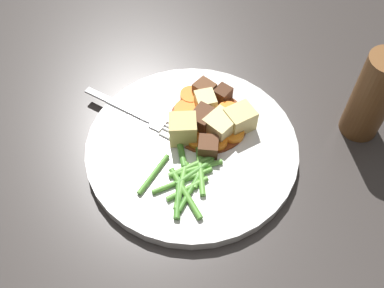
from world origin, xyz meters
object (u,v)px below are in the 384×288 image
at_px(meat_chunk_2, 223,94).
at_px(meat_chunk_1, 203,120).
at_px(carrot_slice_5, 228,113).
at_px(pepper_mill, 373,97).
at_px(potato_chunk_2, 220,126).
at_px(potato_chunk_3, 240,119).
at_px(potato_chunk_1, 205,103).
at_px(carrot_slice_4, 191,96).
at_px(carrot_slice_0, 182,119).
at_px(carrot_slice_1, 187,111).
at_px(carrot_slice_3, 232,133).
at_px(carrot_slice_2, 217,141).
at_px(meat_chunk_3, 208,147).
at_px(potato_chunk_0, 183,129).
at_px(carrot_slice_6, 198,139).
at_px(fork, 140,115).
at_px(meat_chunk_0, 203,90).
at_px(dinner_plate, 192,148).

bearing_deg(meat_chunk_2, meat_chunk_1, 161.50).
xyz_separation_m(carrot_slice_5, pepper_mill, (0.03, -0.18, 0.04)).
bearing_deg(meat_chunk_1, potato_chunk_2, -103.16).
bearing_deg(potato_chunk_3, potato_chunk_2, 124.34).
bearing_deg(potato_chunk_1, carrot_slice_4, 54.85).
bearing_deg(potato_chunk_2, carrot_slice_4, 43.43).
relative_size(carrot_slice_0, pepper_mill, 0.22).
bearing_deg(potato_chunk_3, carrot_slice_4, 63.35).
bearing_deg(meat_chunk_1, carrot_slice_1, 52.24).
xyz_separation_m(potato_chunk_3, meat_chunk_1, (-0.01, 0.05, -0.00)).
xyz_separation_m(potato_chunk_2, meat_chunk_1, (0.01, 0.03, -0.00)).
bearing_deg(meat_chunk_2, potato_chunk_3, -146.17).
distance_m(carrot_slice_1, meat_chunk_1, 0.03).
xyz_separation_m(carrot_slice_3, pepper_mill, (0.06, -0.17, 0.04)).
distance_m(carrot_slice_2, potato_chunk_1, 0.06).
bearing_deg(meat_chunk_3, carrot_slice_4, 24.98).
height_order(potato_chunk_0, potato_chunk_3, potato_chunk_0).
height_order(carrot_slice_2, meat_chunk_3, meat_chunk_3).
distance_m(carrot_slice_5, meat_chunk_3, 0.07).
bearing_deg(carrot_slice_4, carrot_slice_0, 175.85).
height_order(carrot_slice_1, potato_chunk_3, potato_chunk_3).
relative_size(carrot_slice_1, potato_chunk_2, 0.97).
bearing_deg(potato_chunk_2, carrot_slice_6, 126.05).
distance_m(carrot_slice_3, potato_chunk_2, 0.02).
bearing_deg(meat_chunk_3, carrot_slice_5, -13.88).
distance_m(carrot_slice_4, potato_chunk_1, 0.03).
bearing_deg(potato_chunk_3, meat_chunk_2, 33.83).
height_order(meat_chunk_1, meat_chunk_3, meat_chunk_1).
height_order(carrot_slice_0, fork, carrot_slice_0).
bearing_deg(carrot_slice_2, carrot_slice_5, -8.36).
xyz_separation_m(carrot_slice_2, potato_chunk_0, (0.00, 0.05, 0.01)).
relative_size(meat_chunk_2, fork, 0.13).
xyz_separation_m(carrot_slice_5, fork, (-0.02, 0.12, -0.01)).
height_order(carrot_slice_4, carrot_slice_6, carrot_slice_4).
relative_size(carrot_slice_6, potato_chunk_1, 1.07).
xyz_separation_m(potato_chunk_3, meat_chunk_0, (0.05, 0.06, -0.00)).
height_order(carrot_slice_4, meat_chunk_0, meat_chunk_0).
height_order(meat_chunk_2, meat_chunk_3, meat_chunk_3).
relative_size(carrot_slice_4, carrot_slice_6, 1.03).
xyz_separation_m(carrot_slice_0, potato_chunk_2, (-0.01, -0.05, 0.01)).
bearing_deg(potato_chunk_2, meat_chunk_3, 163.14).
height_order(carrot_slice_3, carrot_slice_6, carrot_slice_3).
height_order(carrot_slice_5, potato_chunk_2, potato_chunk_2).
relative_size(dinner_plate, carrot_slice_2, 9.70).
height_order(potato_chunk_0, fork, potato_chunk_0).
xyz_separation_m(carrot_slice_5, potato_chunk_2, (-0.03, 0.01, 0.01)).
xyz_separation_m(potato_chunk_2, pepper_mill, (0.06, -0.19, 0.03)).
distance_m(meat_chunk_1, meat_chunk_3, 0.04).
distance_m(potato_chunk_2, fork, 0.12).
bearing_deg(carrot_slice_0, carrot_slice_6, -135.89).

